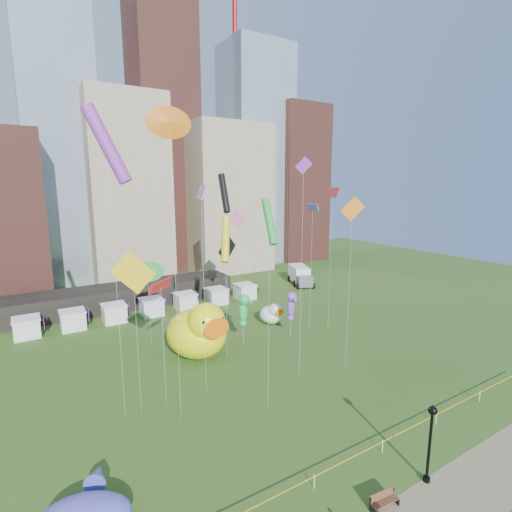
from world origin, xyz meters
TOP-DOWN VIEW (x-y plane):
  - ground at (0.00, 0.00)m, footprint 160.00×160.00m
  - skyline at (2.25, 61.06)m, footprint 101.00×23.00m
  - crane_right at (30.89, 64.00)m, footprint 23.00×1.00m
  - pavilion at (-4.00, 42.00)m, footprint 38.00×6.00m
  - vendor_tents at (1.02, 36.00)m, footprint 33.24×2.80m
  - caution_tape at (0.00, 0.00)m, footprint 50.00×0.06m
  - big_duck at (1.27, 20.13)m, footprint 6.63×8.55m
  - small_duck at (13.32, 24.37)m, footprint 2.81×3.80m
  - seahorse_green at (7.04, 20.75)m, footprint 1.71×1.90m
  - seahorse_purple at (12.88, 19.59)m, footprint 1.41×1.67m
  - whale_inflatable at (-11.96, 4.31)m, footprint 5.26×5.81m
  - park_bench at (2.43, -3.12)m, footprint 1.80×0.75m
  - lamppost at (6.23, -3.20)m, footprint 0.54×0.54m
  - box_truck at (29.26, 38.78)m, footprint 5.25×7.92m
  - kite_0 at (18.52, 19.30)m, footprint 2.07×3.76m
  - kite_1 at (-0.91, 13.51)m, footprint 1.56×3.67m
  - kite_2 at (9.70, 30.34)m, footprint 1.34×3.14m
  - kite_3 at (2.47, 8.74)m, footprint 0.84×2.12m
  - kite_4 at (3.83, 18.66)m, footprint 2.07×2.71m
  - kite_6 at (12.35, 9.95)m, footprint 2.13×0.97m
  - kite_7 at (-7.88, 13.57)m, footprint 3.23×2.47m
  - kite_8 at (-4.71, 13.05)m, footprint 2.39×2.07m
  - kite_9 at (11.55, 30.18)m, footprint 2.99×0.66m
  - kite_10 at (9.59, 29.49)m, footprint 3.39×1.53m
  - kite_11 at (-2.17, 25.66)m, footprint 2.35×0.56m
  - kite_12 at (-6.62, 13.50)m, footprint 3.44×0.11m
  - kite_13 at (15.95, 19.83)m, footprint 0.92×2.50m
  - kite_14 at (-4.30, 10.79)m, footprint 2.17×0.29m
  - kite_15 at (7.57, 11.16)m, footprint 1.08×1.07m

SIDE VIEW (x-z plane):
  - ground at x=0.00m, z-range 0.00..0.00m
  - park_bench at x=2.43m, z-range 0.05..0.94m
  - caution_tape at x=0.00m, z-range 0.23..1.13m
  - whale_inflatable at x=-11.96m, z-range -0.09..1.97m
  - vendor_tents at x=1.02m, z-range -0.09..2.31m
  - small_duck at x=13.32m, z-range -0.12..2.81m
  - pavilion at x=-4.00m, z-range 0.00..3.20m
  - box_truck at x=29.26m, z-range 0.04..3.21m
  - big_duck at x=1.27m, z-range -0.26..6.14m
  - lamppost at x=6.23m, z-range 0.58..5.75m
  - seahorse_purple at x=12.88m, z-range 1.27..6.84m
  - seahorse_green at x=7.04m, z-range 1.32..7.17m
  - kite_11 at x=-2.17m, z-range 3.71..13.48m
  - kite_10 at x=9.59m, z-range 3.79..15.19m
  - kite_8 at x=-4.71m, z-range 4.88..15.58m
  - kite_12 at x=-6.62m, z-range 4.76..17.91m
  - kite_4 at x=3.83m, z-range 5.13..19.98m
  - kite_9 at x=11.55m, z-range 5.78..20.71m
  - kite_3 at x=2.47m, z-range 6.71..23.67m
  - kite_13 at x=15.95m, z-range 7.35..23.09m
  - kite_6 at x=12.35m, z-range 6.92..23.86m
  - kite_2 at x=9.70m, z-range 7.11..26.51m
  - kite_0 at x=18.52m, z-range 8.14..25.73m
  - kite_1 at x=-0.91m, z-range 8.31..26.20m
  - kite_15 at x=7.57m, z-range 8.11..28.41m
  - kite_7 at x=-7.88m, z-range 8.96..32.37m
  - skyline at x=2.25m, z-range -12.56..55.44m
  - kite_14 at x=-4.30m, z-range 10.44..33.59m
  - crane_right at x=30.89m, z-range 8.90..84.90m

